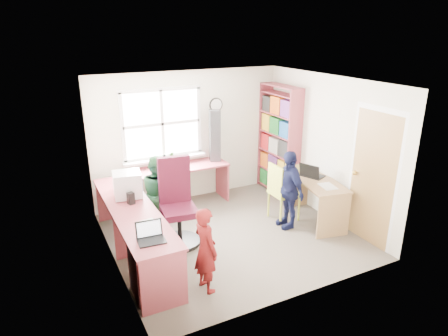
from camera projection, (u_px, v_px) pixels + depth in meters
name	position (u px, v px, depth m)	size (l,w,h in m)	color
room	(229.00, 160.00, 5.99)	(3.64, 3.44, 2.44)	#4F473E
l_desk	(155.00, 236.00, 5.37)	(2.38, 2.95, 0.75)	#A5424D
right_desk	(316.00, 191.00, 6.65)	(0.83, 1.36, 0.73)	#9A764D
bookshelf	(279.00, 143.00, 7.68)	(0.30, 1.02, 2.10)	#A5424D
swivel_chair	(177.00, 207.00, 5.97)	(0.68, 0.68, 1.31)	black
wooden_chair	(281.00, 190.00, 6.67)	(0.43, 0.43, 0.99)	#C7CE44
crt_monitor	(127.00, 185.00, 5.80)	(0.44, 0.40, 0.39)	silver
laptop_left	(150.00, 236.00, 4.68)	(0.34, 0.29, 0.22)	black
laptop_right	(311.00, 174.00, 6.69)	(0.42, 0.45, 0.25)	black
speaker_a	(131.00, 198.00, 5.62)	(0.11, 0.11, 0.17)	black
speaker_b	(119.00, 182.00, 6.16)	(0.11, 0.11, 0.20)	black
cd_tower	(215.00, 136.00, 7.30)	(0.23, 0.21, 0.95)	black
game_box	(299.00, 169.00, 6.97)	(0.35, 0.35, 0.06)	#B52D16
paper_a	(150.00, 223.00, 5.08)	(0.22, 0.29, 0.00)	beige
paper_b	(328.00, 186.00, 6.31)	(0.27, 0.34, 0.00)	beige
potted_plant	(170.00, 160.00, 7.02)	(0.17, 0.13, 0.30)	#337D32
person_red	(206.00, 250.00, 4.85)	(0.40, 0.27, 1.11)	maroon
person_green	(159.00, 194.00, 6.31)	(0.61, 0.47, 1.25)	#286535
person_navy	(288.00, 189.00, 6.41)	(0.76, 0.32, 1.29)	#12173A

